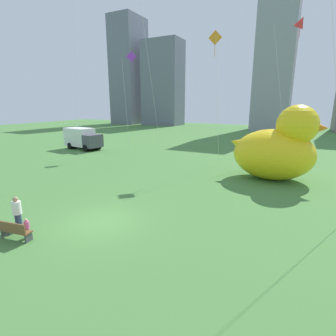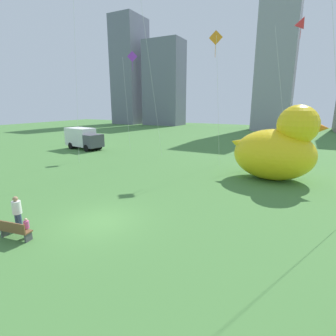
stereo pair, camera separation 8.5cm
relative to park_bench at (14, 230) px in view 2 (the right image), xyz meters
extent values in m
plane|color=#487D3B|center=(2.18, 3.24, -0.47)|extent=(140.00, 140.00, 0.00)
cube|color=brown|center=(-0.01, 0.08, -0.05)|extent=(1.62, 0.69, 0.06)
cube|color=brown|center=(0.02, -0.12, 0.20)|extent=(1.56, 0.30, 0.45)
cube|color=#47474C|center=(-0.71, -0.03, -0.28)|extent=(0.14, 0.38, 0.39)
cube|color=#47474C|center=(0.69, 0.19, -0.28)|extent=(0.14, 0.38, 0.39)
cylinder|color=#38476B|center=(-0.85, 0.70, -0.05)|extent=(0.19, 0.19, 0.85)
cylinder|color=#38476B|center=(-0.64, 0.70, -0.05)|extent=(0.19, 0.19, 0.85)
cylinder|color=white|center=(-0.75, 0.70, 0.70)|extent=(0.42, 0.42, 0.64)
sphere|color=#A87C5B|center=(-0.75, 0.70, 1.14)|extent=(0.25, 0.25, 0.25)
cylinder|color=silver|center=(0.29, 0.38, -0.24)|extent=(0.11, 0.11, 0.47)
cylinder|color=silver|center=(0.41, 0.38, -0.24)|extent=(0.11, 0.11, 0.47)
cylinder|color=#D85999|center=(0.35, 0.38, 0.18)|extent=(0.24, 0.24, 0.35)
sphere|color=#D8AD8C|center=(0.35, 0.38, 0.42)|extent=(0.14, 0.14, 0.14)
ellipsoid|color=yellow|center=(9.29, 15.94, 1.58)|extent=(6.30, 4.66, 4.11)
sphere|color=yellow|center=(10.80, 15.94, 4.01)|extent=(3.07, 3.07, 3.07)
cone|color=orange|center=(12.18, 15.94, 3.86)|extent=(1.38, 1.38, 1.38)
cone|color=yellow|center=(6.55, 15.94, 2.27)|extent=(1.88, 1.64, 1.98)
cube|color=white|center=(-15.99, 19.73, 1.18)|extent=(4.32, 2.86, 2.40)
cube|color=#4C4C56|center=(-13.22, 19.32, 0.82)|extent=(1.88, 2.50, 1.68)
cylinder|color=black|center=(-13.42, 19.35, -0.02)|extent=(1.24, 2.51, 0.90)
cylinder|color=black|center=(-16.81, 19.85, -0.02)|extent=(1.24, 2.51, 0.90)
cube|color=slate|center=(-37.82, 62.87, 14.98)|extent=(7.83, 10.33, 30.91)
cube|color=slate|center=(-25.82, 62.42, 11.19)|extent=(10.85, 7.09, 23.32)
cube|color=gray|center=(4.18, 60.95, 15.35)|extent=(8.03, 10.44, 31.65)
cylinder|color=silver|center=(8.50, 26.57, 6.88)|extent=(2.91, 2.56, 14.72)
cone|color=red|center=(9.77, 28.01, 14.24)|extent=(1.79, 1.60, 1.48)
cylinder|color=red|center=(9.77, 28.01, 13.34)|extent=(0.04, 0.04, 1.60)
cylinder|color=silver|center=(12.21, 10.49, 8.10)|extent=(2.79, 3.28, 17.16)
cylinder|color=silver|center=(3.63, 18.69, 5.54)|extent=(0.53, 1.17, 12.02)
cube|color=orange|center=(3.06, 18.94, 11.55)|extent=(1.27, 0.24, 1.27)
cylinder|color=orange|center=(3.06, 18.94, 10.65)|extent=(0.04, 0.04, 1.60)
cylinder|color=silver|center=(-3.81, 18.28, 9.93)|extent=(0.84, 3.94, 20.82)
cylinder|color=silver|center=(-9.41, 13.64, 10.30)|extent=(0.49, 0.96, 21.55)
cylinder|color=silver|center=(-9.14, 21.32, 5.40)|extent=(1.57, 1.17, 11.75)
cube|color=purple|center=(-8.57, 22.10, 11.28)|extent=(1.17, 0.62, 1.27)
cylinder|color=purple|center=(-8.57, 22.10, 10.38)|extent=(0.04, 0.04, 1.60)
camera|label=1|loc=(11.11, -6.32, 5.58)|focal=27.61mm
camera|label=2|loc=(11.19, -6.28, 5.58)|focal=27.61mm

